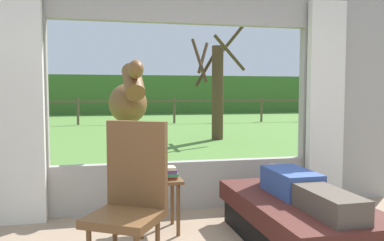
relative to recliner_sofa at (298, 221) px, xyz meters
The scene contains 14 objects.
back_wall_with_window 1.82m from the recliner_sofa, 120.46° to the left, with size 5.20×0.12×2.55m.
curtain_panel_left 2.88m from the recliner_sofa, 154.76° to the left, with size 0.44×0.10×2.40m, color silver.
curtain_panel_right 1.78m from the recliner_sofa, 51.25° to the left, with size 0.44×0.10×2.40m, color silver.
outdoor_pasture_lawn 12.22m from the recliner_sofa, 93.58° to the left, with size 36.00×21.68×0.02m, color #568438.
distant_hill_ridge 22.07m from the recliner_sofa, 91.98° to the left, with size 36.00×2.00×2.40m, color #406B2A.
recliner_sofa is the anchor object (origin of this frame).
reclining_person 0.31m from the recliner_sofa, 90.00° to the right, with size 0.35×1.43×0.22m.
rocking_chair 1.49m from the recliner_sofa, behind, with size 0.74×0.82×1.12m.
side_table 1.32m from the recliner_sofa, 151.07° to the left, with size 0.44×0.44×0.52m.
potted_plant 1.49m from the recliner_sofa, 150.51° to the left, with size 0.22×0.22×0.32m.
book_stack 1.25m from the recliner_sofa, 151.37° to the left, with size 0.21×0.16×0.11m.
horse 3.30m from the recliner_sofa, 114.16° to the left, with size 0.64×1.82×1.73m.
pasture_tree 7.79m from the recliner_sofa, 79.44° to the left, with size 1.43×1.49×3.22m.
pasture_fence_line 13.66m from the recliner_sofa, 93.20° to the left, with size 16.10×0.10×1.10m.
Camera 1 is at (-0.85, -2.10, 1.33)m, focal length 36.81 mm.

